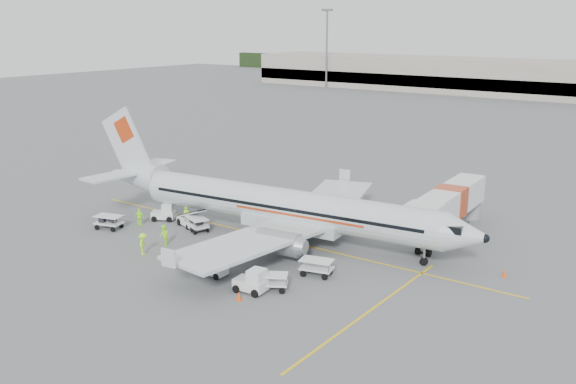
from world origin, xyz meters
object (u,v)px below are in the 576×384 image
(jet_bridge, at_px, (450,212))
(belt_loader, at_px, (192,214))
(aircraft, at_px, (285,183))
(tug_fore, at_px, (250,280))
(tug_aft, at_px, (163,212))
(tug_mid, at_px, (214,266))

(jet_bridge, xyz_separation_m, belt_loader, (-20.16, -11.78, -0.89))
(aircraft, bearing_deg, tug_fore, -71.94)
(tug_fore, xyz_separation_m, tug_aft, (-17.58, 8.32, -0.05))
(tug_fore, bearing_deg, tug_mid, 164.36)
(belt_loader, relative_size, tug_aft, 2.24)
(aircraft, height_order, tug_aft, aircraft)
(jet_bridge, relative_size, belt_loader, 3.46)
(aircraft, xyz_separation_m, belt_loader, (-8.97, -2.32, -3.81))
(tug_mid, distance_m, tug_aft, 15.46)
(tug_fore, height_order, tug_mid, tug_fore)
(jet_bridge, xyz_separation_m, tug_mid, (-10.59, -19.39, -1.45))
(aircraft, distance_m, tug_mid, 10.85)
(tug_fore, xyz_separation_m, tug_mid, (-4.12, 0.72, -0.13))
(jet_bridge, distance_m, tug_mid, 22.14)
(jet_bridge, height_order, belt_loader, jet_bridge)
(belt_loader, height_order, tug_mid, belt_loader)
(aircraft, distance_m, belt_loader, 10.02)
(jet_bridge, distance_m, tug_fore, 21.16)
(belt_loader, xyz_separation_m, tug_mid, (9.57, -7.60, -0.56))
(jet_bridge, bearing_deg, aircraft, -142.97)
(aircraft, relative_size, belt_loader, 7.63)
(aircraft, distance_m, jet_bridge, 14.95)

